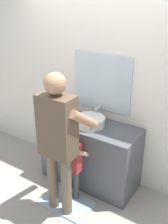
# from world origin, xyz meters

# --- Properties ---
(ground_plane) EXTENTS (14.00, 14.00, 0.00)m
(ground_plane) POSITION_xyz_m (0.00, 0.00, 0.00)
(ground_plane) COLOR #9E998E
(back_wall) EXTENTS (4.40, 0.10, 2.70)m
(back_wall) POSITION_xyz_m (0.00, 0.62, 1.35)
(back_wall) COLOR silver
(back_wall) RESTS_ON ground
(vanity_cabinet) EXTENTS (1.27, 0.54, 0.86)m
(vanity_cabinet) POSITION_xyz_m (0.00, 0.30, 0.43)
(vanity_cabinet) COLOR #4C5156
(vanity_cabinet) RESTS_ON ground
(sink_basin) EXTENTS (0.38, 0.38, 0.11)m
(sink_basin) POSITION_xyz_m (0.00, 0.28, 0.92)
(sink_basin) COLOR silver
(sink_basin) RESTS_ON vanity_cabinet
(faucet) EXTENTS (0.18, 0.14, 0.18)m
(faucet) POSITION_xyz_m (0.00, 0.51, 0.95)
(faucet) COLOR #B7BABF
(faucet) RESTS_ON vanity_cabinet
(toothbrush_cup) EXTENTS (0.07, 0.07, 0.21)m
(toothbrush_cup) POSITION_xyz_m (-0.30, 0.27, 0.92)
(toothbrush_cup) COLOR silver
(toothbrush_cup) RESTS_ON vanity_cabinet
(bath_mat) EXTENTS (0.64, 0.40, 0.02)m
(bath_mat) POSITION_xyz_m (0.00, -0.25, 0.01)
(bath_mat) COLOR #99B7CC
(bath_mat) RESTS_ON ground
(child_toddler) EXTENTS (0.28, 0.29, 0.92)m
(child_toddler) POSITION_xyz_m (0.00, -0.10, 0.55)
(child_toddler) COLOR #47474C
(child_toddler) RESTS_ON ground
(adult_parent) EXTENTS (0.53, 0.56, 1.71)m
(adult_parent) POSITION_xyz_m (-0.00, -0.35, 1.02)
(adult_parent) COLOR #6B5B4C
(adult_parent) RESTS_ON ground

